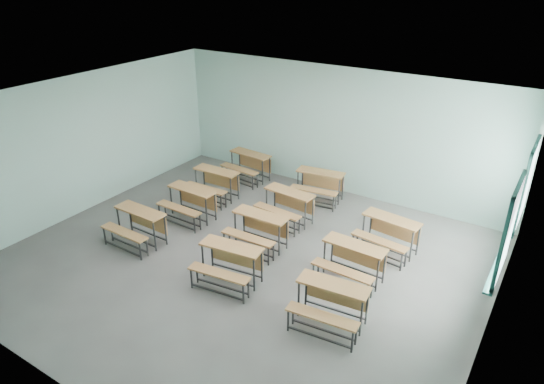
{
  "coord_description": "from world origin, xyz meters",
  "views": [
    {
      "loc": [
        4.88,
        -6.62,
        5.46
      ],
      "look_at": [
        -0.11,
        1.2,
        1.0
      ],
      "focal_mm": 32.0,
      "sensor_mm": 36.0,
      "label": 1
    }
  ],
  "objects": [
    {
      "name": "desk_unit_r0c2",
      "position": [
        2.28,
        -0.79,
        0.49
      ],
      "size": [
        1.25,
        0.9,
        0.74
      ],
      "rotation": [
        0.0,
        0.0,
        0.1
      ],
      "color": "#9F6A39",
      "rests_on": "ground"
    },
    {
      "name": "desk_unit_r0c0",
      "position": [
        -2.28,
        -0.66,
        0.49
      ],
      "size": [
        1.19,
        0.81,
        0.74
      ],
      "rotation": [
        0.0,
        0.0,
        -0.02
      ],
      "color": "#9F6A39",
      "rests_on": "ground"
    },
    {
      "name": "desk_unit_r3c1",
      "position": [
        -0.01,
        3.19,
        0.49
      ],
      "size": [
        1.27,
        0.94,
        0.74
      ],
      "rotation": [
        0.0,
        0.0,
        0.13
      ],
      "color": "#9F6A39",
      "rests_on": "ground"
    },
    {
      "name": "desk_unit_r1c0",
      "position": [
        -2.06,
        0.73,
        0.49
      ],
      "size": [
        1.19,
        0.81,
        0.74
      ],
      "rotation": [
        0.0,
        0.0,
        -0.02
      ],
      "color": "#9F6A39",
      "rests_on": "ground"
    },
    {
      "name": "desk_unit_r0c1",
      "position": [
        0.2,
        -0.75,
        0.49
      ],
      "size": [
        1.27,
        0.93,
        0.74
      ],
      "rotation": [
        0.0,
        0.0,
        0.13
      ],
      "color": "#9F6A39",
      "rests_on": "ground"
    },
    {
      "name": "desk_unit_r2c1",
      "position": [
        -0.1,
        1.81,
        0.49
      ],
      "size": [
        1.24,
        0.88,
        0.74
      ],
      "rotation": [
        0.0,
        0.0,
        -0.08
      ],
      "color": "#9F6A39",
      "rests_on": "ground"
    },
    {
      "name": "desk_unit_r1c2",
      "position": [
        2.07,
        0.51,
        0.49
      ],
      "size": [
        1.2,
        0.83,
        0.74
      ],
      "rotation": [
        0.0,
        0.0,
        -0.03
      ],
      "color": "#9F6A39",
      "rests_on": "ground"
    },
    {
      "name": "desk_unit_r2c2",
      "position": [
        2.29,
        1.83,
        0.49
      ],
      "size": [
        1.26,
        0.92,
        0.74
      ],
      "rotation": [
        0.0,
        0.0,
        -0.12
      ],
      "color": "#9F6A39",
      "rests_on": "ground"
    },
    {
      "name": "desk_unit_r1c1",
      "position": [
        -0.04,
        0.54,
        0.49
      ],
      "size": [
        1.19,
        0.81,
        0.74
      ],
      "rotation": [
        0.0,
        0.0,
        0.02
      ],
      "color": "#9F6A39",
      "rests_on": "ground"
    },
    {
      "name": "desk_unit_r3c0",
      "position": [
        -2.22,
        3.29,
        0.49
      ],
      "size": [
        1.24,
        0.89,
        0.74
      ],
      "rotation": [
        0.0,
        0.0,
        -0.09
      ],
      "color": "#9F6A39",
      "rests_on": "ground"
    },
    {
      "name": "desk_unit_r2c0",
      "position": [
        -2.26,
        1.88,
        0.49
      ],
      "size": [
        1.2,
        0.82,
        0.74
      ],
      "rotation": [
        0.0,
        0.0,
        0.02
      ],
      "color": "#9F6A39",
      "rests_on": "ground"
    },
    {
      "name": "room",
      "position": [
        0.08,
        0.03,
        1.6
      ],
      "size": [
        9.04,
        8.04,
        3.24
      ],
      "color": "slate",
      "rests_on": "ground"
    }
  ]
}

